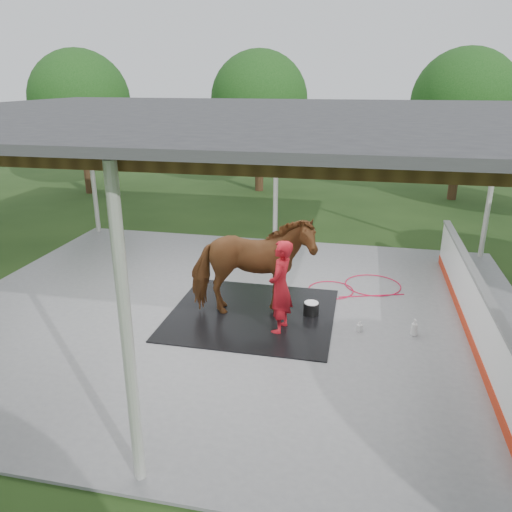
% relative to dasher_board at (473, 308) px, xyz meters
% --- Properties ---
extents(ground, '(100.00, 100.00, 0.00)m').
position_rel_dasher_board_xyz_m(ground, '(-4.60, 0.00, -0.59)').
color(ground, '#1E3814').
extents(concrete_slab, '(12.00, 10.00, 0.05)m').
position_rel_dasher_board_xyz_m(concrete_slab, '(-4.60, 0.00, -0.57)').
color(concrete_slab, slate).
rests_on(concrete_slab, ground).
extents(pavilion_structure, '(12.60, 10.60, 4.05)m').
position_rel_dasher_board_xyz_m(pavilion_structure, '(-4.60, -0.00, 3.37)').
color(pavilion_structure, beige).
rests_on(pavilion_structure, ground).
extents(dasher_board, '(0.16, 8.00, 1.15)m').
position_rel_dasher_board_xyz_m(dasher_board, '(0.00, 0.00, 0.00)').
color(dasher_board, red).
rests_on(dasher_board, concrete_slab).
extents(tree_belt, '(28.00, 28.00, 5.80)m').
position_rel_dasher_board_xyz_m(tree_belt, '(-4.30, 0.90, 3.20)').
color(tree_belt, '#382314').
rests_on(tree_belt, ground).
extents(rubber_mat, '(3.32, 3.11, 0.02)m').
position_rel_dasher_board_xyz_m(rubber_mat, '(-4.23, -0.08, -0.53)').
color(rubber_mat, black).
rests_on(rubber_mat, concrete_slab).
extents(horse, '(2.65, 1.73, 2.06)m').
position_rel_dasher_board_xyz_m(horse, '(-4.23, -0.08, 0.51)').
color(horse, brown).
rests_on(horse, rubber_mat).
extents(handler, '(0.53, 0.72, 1.82)m').
position_rel_dasher_board_xyz_m(handler, '(-3.56, -0.64, 0.37)').
color(handler, '#B1121D').
rests_on(handler, concrete_slab).
extents(wash_bucket, '(0.31, 0.31, 0.29)m').
position_rel_dasher_board_xyz_m(wash_bucket, '(-3.04, 0.13, -0.39)').
color(wash_bucket, black).
rests_on(wash_bucket, concrete_slab).
extents(soap_bottle_a, '(0.16, 0.16, 0.34)m').
position_rel_dasher_board_xyz_m(soap_bottle_a, '(-1.05, -0.31, -0.37)').
color(soap_bottle_a, silver).
rests_on(soap_bottle_a, concrete_slab).
extents(soap_bottle_b, '(0.13, 0.13, 0.20)m').
position_rel_dasher_board_xyz_m(soap_bottle_b, '(-2.05, -0.35, -0.44)').
color(soap_bottle_b, '#338CD8').
rests_on(soap_bottle_b, concrete_slab).
extents(hose_coil, '(2.15, 1.67, 0.02)m').
position_rel_dasher_board_xyz_m(hose_coil, '(-2.15, 1.81, -0.53)').
color(hose_coil, red).
rests_on(hose_coil, concrete_slab).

